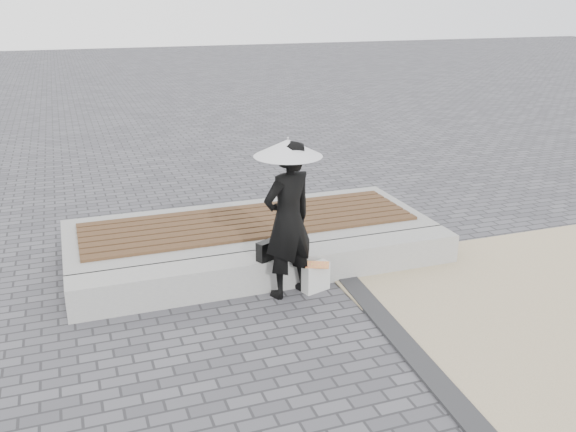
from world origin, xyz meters
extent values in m
plane|color=#4F4E54|center=(0.00, 0.00, 0.00)|extent=(80.00, 80.00, 0.00)
cube|color=#2B2C2E|center=(0.75, -0.50, 0.02)|extent=(0.61, 5.20, 0.04)
cube|color=#A4A39E|center=(0.00, 1.60, 0.20)|extent=(5.00, 0.45, 0.40)
cube|color=gray|center=(0.00, 2.80, 0.20)|extent=(5.00, 2.00, 0.40)
imported|color=black|center=(0.04, 1.29, 0.95)|extent=(0.81, 0.67, 1.90)
cylinder|color=#B3B2B7|center=(0.04, 1.29, 1.32)|extent=(0.01, 0.01, 0.79)
cone|color=silver|center=(0.04, 1.29, 1.81)|extent=(0.79, 0.79, 0.19)
sphere|color=#B3B2B7|center=(0.04, 1.29, 1.92)|extent=(0.03, 0.03, 0.03)
cube|color=black|center=(-0.13, 1.49, 0.52)|extent=(0.36, 0.25, 0.24)
cube|color=silver|center=(0.39, 1.25, 0.18)|extent=(0.37, 0.24, 0.36)
cube|color=#E83C3A|center=(0.39, 1.20, 0.36)|extent=(0.34, 0.30, 0.01)
camera|label=1|loc=(-2.29, -5.23, 3.44)|focal=39.35mm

